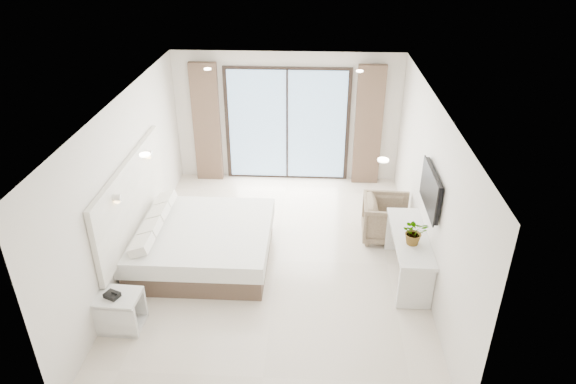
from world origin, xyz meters
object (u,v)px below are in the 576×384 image
object	(u,v)px
bed	(202,243)
armchair	(387,217)
nightstand	(120,311)
console_desk	(409,247)

from	to	relation	value
bed	armchair	world-z (taller)	armchair
armchair	nightstand	bearing A→B (deg)	125.25
nightstand	bed	bearing A→B (deg)	66.30
bed	nightstand	world-z (taller)	bed
nightstand	armchair	bearing A→B (deg)	34.99
nightstand	armchair	distance (m)	4.58
console_desk	bed	bearing A→B (deg)	174.94
nightstand	console_desk	size ratio (longest dim) A/B	0.37
bed	nightstand	xyz separation A→B (m)	(-0.80, -1.61, -0.05)
nightstand	console_desk	bearing A→B (deg)	20.78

